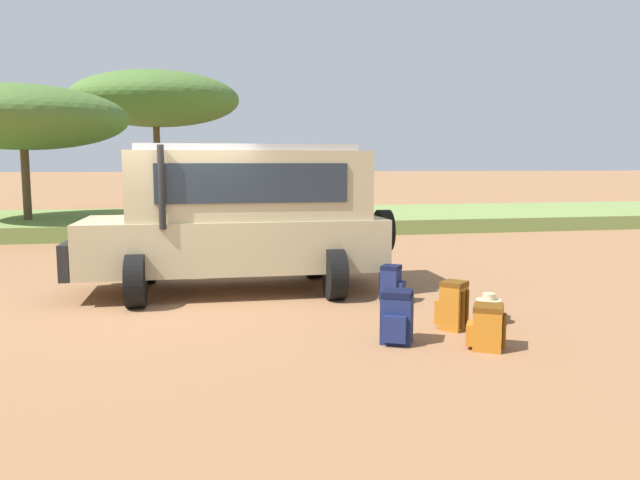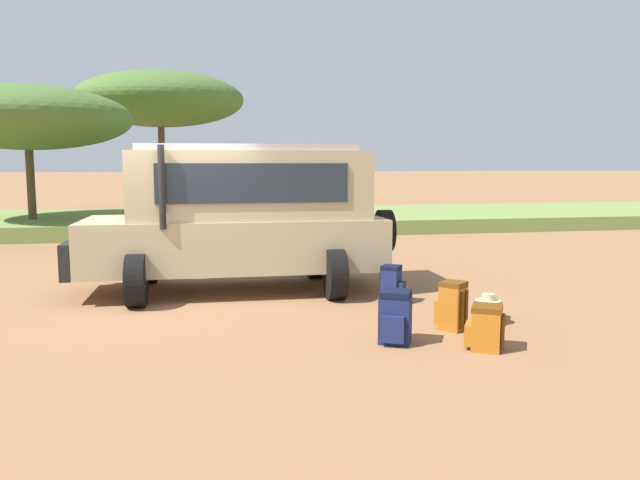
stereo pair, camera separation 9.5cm
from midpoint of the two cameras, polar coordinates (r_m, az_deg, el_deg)
The scene contains 10 objects.
ground_plane at distance 10.08m, azimuth -13.38°, elevation -5.43°, with size 320.00×320.00×0.00m, color #936642.
grass_bank at distance 21.33m, azimuth -12.61°, elevation 1.68°, with size 120.00×7.00×0.44m.
safari_vehicle at distance 10.51m, azimuth -7.52°, elevation 2.34°, with size 5.37×2.81×2.44m.
backpack_beside_front_wheel at distance 7.55m, azimuth 6.67°, elevation -7.05°, with size 0.47×0.50×0.64m.
backpack_cluster_center at distance 8.28m, azimuth 11.73°, elevation -5.93°, with size 0.44×0.44×0.63m.
backpack_near_rear_wheel at distance 9.71m, azimuth 6.29°, elevation -4.06°, with size 0.43×0.41×0.58m.
backpack_outermost at distance 7.53m, azimuth 14.67°, elevation -7.74°, with size 0.51×0.49×0.52m.
duffel_bag_low_black_case at distance 8.81m, azimuth 14.93°, elevation -6.20°, with size 0.59×0.71×0.41m.
acacia_tree_left_mid at distance 21.02m, azimuth -25.68°, elevation 10.02°, with size 6.16×6.63×4.45m.
acacia_tree_centre_back at distance 29.20m, azimuth -14.91°, elevation 12.32°, with size 7.37×7.01×6.18m.
Camera 1 is at (0.27, -9.84, 2.14)m, focal length 35.00 mm.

